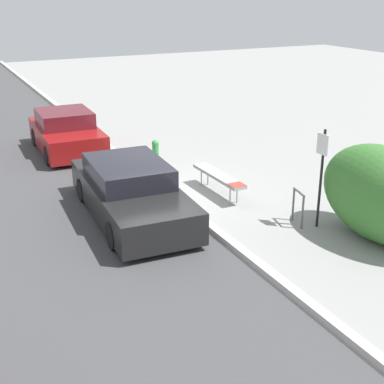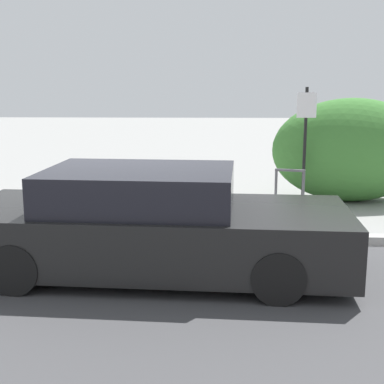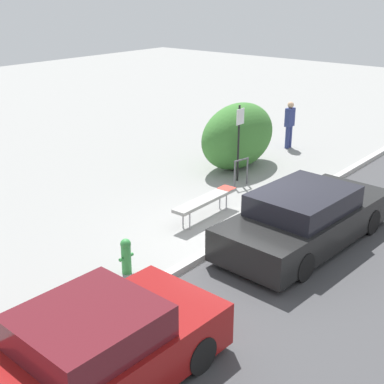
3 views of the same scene
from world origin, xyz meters
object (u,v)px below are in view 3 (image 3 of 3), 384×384
sign_post (239,136)px  parked_car_far (97,351)px  parked_car_near (306,218)px  bike_rack (241,170)px  fire_hydrant (126,255)px  pedestrian (289,123)px  bench (206,200)px

sign_post → parked_car_far: size_ratio=0.58×
sign_post → parked_car_near: (-2.50, -3.60, -0.76)m
bike_rack → parked_car_far: size_ratio=0.21×
fire_hydrant → sign_post: bearing=13.7°
fire_hydrant → pedestrian: 10.34m
parked_car_far → pedestrian: bearing=20.5°
bench → parked_car_far: 6.34m
bench → fire_hydrant: fire_hydrant is taller
bike_rack → pedestrian: bearing=12.4°
bike_rack → fire_hydrant: 5.83m
bench → parked_car_far: parked_car_far is taller
fire_hydrant → pedestrian: bearing=11.8°
bike_rack → sign_post: bearing=46.8°
pedestrian → parked_car_near: (-6.59, -4.24, -0.28)m
fire_hydrant → pedestrian: pedestrian is taller
fire_hydrant → parked_car_far: size_ratio=0.19×
fire_hydrant → pedestrian: size_ratio=0.45×
sign_post → parked_car_near: bearing=-124.7°
fire_hydrant → bike_rack: bearing=11.3°
parked_car_far → sign_post: bearing=24.7°
bench → fire_hydrant: (-3.20, -0.47, -0.09)m
sign_post → pedestrian: (4.09, 0.64, -0.48)m
bench → sign_post: size_ratio=0.95×
pedestrian → parked_car_far: pedestrian is taller
sign_post → parked_car_far: 9.35m
fire_hydrant → parked_car_near: size_ratio=0.16×
pedestrian → parked_car_far: size_ratio=0.43×
bike_rack → parked_car_near: bearing=-123.8°
sign_post → parked_car_near: size_ratio=0.47×
bench → bike_rack: bike_rack is taller
bike_rack → fire_hydrant: bike_rack is taller
bike_rack → parked_car_near: parked_car_near is taller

